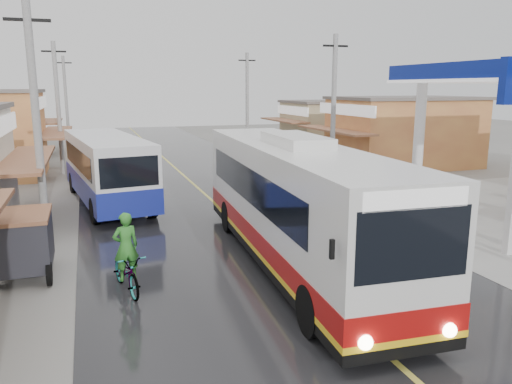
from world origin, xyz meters
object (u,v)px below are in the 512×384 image
Objects in this scene: second_bus at (107,168)px; tricycle_near at (24,241)px; coach_bus at (294,203)px; cyclist at (127,266)px.

second_bus is 9.04m from tricycle_near.
second_bus is 4.00× the size of tricycle_near.
coach_bus reaches higher than tricycle_near.
cyclist is 0.92× the size of tricycle_near.
coach_bus is 5.74× the size of cyclist.
cyclist is at bearing -98.00° from second_bus.
tricycle_near is at bearing 172.28° from coach_bus.
coach_bus is 5.27× the size of tricycle_near.
coach_bus is at bearing -11.18° from tricycle_near.
coach_bus is at bearing -4.41° from cyclist.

